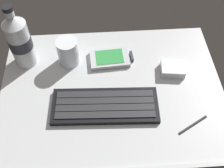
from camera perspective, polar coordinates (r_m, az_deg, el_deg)
The scene contains 7 objects.
ground_plane at distance 79.91cm, azimuth 0.01°, elevation -1.81°, with size 64.00×48.00×2.80cm.
keyboard at distance 75.47cm, azimuth -1.44°, elevation -4.48°, with size 29.46×12.27×1.70cm.
handheld_device at distance 85.76cm, azimuth -0.07°, elevation 5.35°, with size 13.14×8.35×1.50cm.
juice_cup at distance 84.05cm, azimuth -9.07°, elevation 6.42°, with size 6.40×6.40×8.50cm.
water_bottle at distance 83.68cm, azimuth -18.61°, elevation 8.58°, with size 6.73×6.73×20.80cm.
charger_block at distance 84.40cm, azimuth 12.46°, elevation 3.08°, with size 7.00×5.60×2.40cm, color silver.
stylus_pen at distance 76.18cm, azimuth 16.45°, elevation -8.03°, with size 0.70×0.70×9.50cm, color #26262B.
Camera 1 is at (-2.96, -44.97, 65.16)cm, focal length 44.20 mm.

